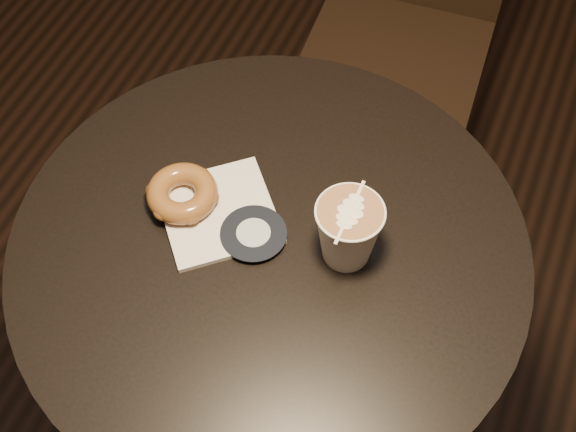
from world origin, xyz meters
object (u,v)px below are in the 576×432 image
(cafe_table, at_px, (271,312))
(pastry_bag, at_px, (218,212))
(latte_cup, at_px, (348,233))
(doughnut, at_px, (182,193))

(cafe_table, bearing_deg, pastry_bag, 168.07)
(latte_cup, bearing_deg, cafe_table, -164.55)
(pastry_bag, xyz_separation_m, latte_cup, (0.18, 0.01, 0.05))
(doughnut, xyz_separation_m, latte_cup, (0.23, 0.01, 0.03))
(pastry_bag, bearing_deg, cafe_table, -52.98)
(pastry_bag, distance_m, doughnut, 0.06)
(cafe_table, xyz_separation_m, doughnut, (-0.13, 0.02, 0.22))
(doughnut, bearing_deg, pastry_bag, 2.69)
(cafe_table, distance_m, latte_cup, 0.27)
(pastry_bag, bearing_deg, doughnut, 141.64)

